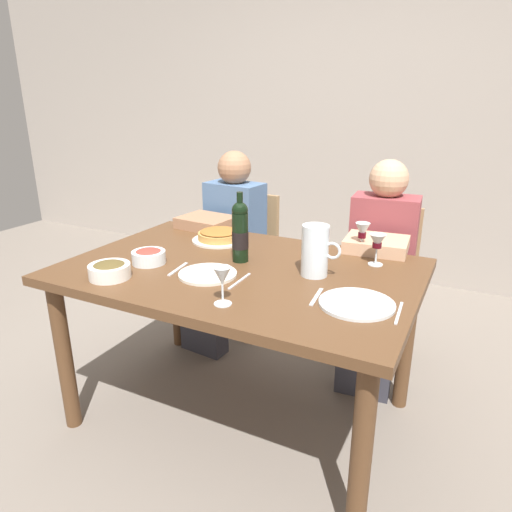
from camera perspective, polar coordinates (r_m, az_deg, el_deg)
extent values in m
plane|color=slate|center=(2.37, -1.79, -18.90)|extent=(8.00, 8.00, 0.00)
cube|color=#A3998E|center=(3.92, 14.18, 17.75)|extent=(8.00, 0.10, 2.80)
cube|color=brown|center=(2.00, -2.01, -1.93)|extent=(1.50, 1.00, 0.04)
cylinder|color=brown|center=(2.27, -22.69, -11.45)|extent=(0.07, 0.07, 0.72)
cylinder|color=brown|center=(1.65, 12.89, -23.12)|extent=(0.07, 0.07, 0.72)
cylinder|color=brown|center=(2.81, -9.84, -4.18)|extent=(0.07, 0.07, 0.72)
cylinder|color=brown|center=(2.34, 18.15, -9.91)|extent=(0.07, 0.07, 0.72)
cylinder|color=black|center=(2.03, -1.97, 2.33)|extent=(0.07, 0.07, 0.22)
sphere|color=black|center=(2.00, -2.01, 5.71)|extent=(0.07, 0.07, 0.07)
cylinder|color=black|center=(1.99, -2.03, 6.95)|extent=(0.03, 0.03, 0.07)
cylinder|color=black|center=(2.04, -1.97, 2.03)|extent=(0.07, 0.07, 0.08)
cylinder|color=silver|center=(1.88, 7.32, 0.67)|extent=(0.11, 0.11, 0.21)
cylinder|color=silver|center=(1.89, 7.27, -0.43)|extent=(0.10, 0.10, 0.13)
torus|color=silver|center=(1.86, 9.46, 0.65)|extent=(0.07, 0.01, 0.07)
cylinder|color=silver|center=(2.36, -4.56, 2.00)|extent=(0.28, 0.28, 0.01)
cylinder|color=#C18E47|center=(2.35, -4.57, 2.52)|extent=(0.22, 0.22, 0.03)
ellipsoid|color=#9E6028|center=(2.35, -4.59, 3.07)|extent=(0.19, 0.19, 0.02)
cylinder|color=silver|center=(2.08, -13.16, -0.15)|extent=(0.15, 0.15, 0.06)
ellipsoid|color=#B2382D|center=(2.08, -13.20, 0.36)|extent=(0.12, 0.12, 0.04)
cylinder|color=white|center=(1.96, -17.69, -1.80)|extent=(0.17, 0.17, 0.06)
ellipsoid|color=brown|center=(1.95, -17.75, -1.25)|extent=(0.14, 0.14, 0.04)
cylinder|color=silver|center=(2.08, 14.58, -1.00)|extent=(0.06, 0.06, 0.00)
cylinder|color=silver|center=(2.07, 14.67, -0.01)|extent=(0.01, 0.01, 0.07)
cone|color=silver|center=(2.05, 14.82, 1.78)|extent=(0.07, 0.07, 0.06)
cylinder|color=#470A14|center=(2.06, 14.78, 1.31)|extent=(0.04, 0.04, 0.02)
cylinder|color=silver|center=(2.21, 12.85, 0.31)|extent=(0.06, 0.06, 0.00)
cylinder|color=silver|center=(2.20, 12.92, 1.25)|extent=(0.01, 0.01, 0.07)
cone|color=silver|center=(2.18, 13.06, 3.07)|extent=(0.07, 0.07, 0.07)
cylinder|color=#470A14|center=(2.18, 13.02, 2.55)|extent=(0.04, 0.04, 0.03)
cylinder|color=silver|center=(1.64, -4.13, -5.93)|extent=(0.06, 0.06, 0.00)
cylinder|color=silver|center=(1.63, -4.16, -4.74)|extent=(0.01, 0.01, 0.07)
cone|color=silver|center=(1.60, -4.22, -2.50)|extent=(0.06, 0.06, 0.07)
cylinder|color=silver|center=(1.67, 12.38, -5.81)|extent=(0.27, 0.27, 0.01)
cylinder|color=silver|center=(1.91, -6.01, -2.25)|extent=(0.24, 0.24, 0.01)
cube|color=silver|center=(1.71, 7.51, -5.04)|extent=(0.03, 0.16, 0.00)
cube|color=silver|center=(1.65, 17.31, -6.76)|extent=(0.02, 0.18, 0.00)
cube|color=silver|center=(1.84, -2.05, -3.13)|extent=(0.01, 0.18, 0.00)
cube|color=silver|center=(1.99, -9.65, -1.61)|extent=(0.04, 0.16, 0.00)
cube|color=#9E7A51|center=(2.96, -2.15, -0.61)|extent=(0.44, 0.44, 0.02)
cube|color=#9E7A51|center=(3.04, -0.21, 4.12)|extent=(0.36, 0.07, 0.40)
cylinder|color=#9E7A51|center=(3.01, -6.61, -5.15)|extent=(0.04, 0.04, 0.45)
cylinder|color=#9E7A51|center=(2.83, -1.19, -6.70)|extent=(0.04, 0.04, 0.45)
cylinder|color=#9E7A51|center=(3.26, -2.87, -3.10)|extent=(0.04, 0.04, 0.45)
cylinder|color=#9E7A51|center=(3.09, 2.31, -4.38)|extent=(0.04, 0.04, 0.45)
cube|color=#4C6B93|center=(2.84, -2.60, 4.09)|extent=(0.36, 0.23, 0.50)
sphere|color=#9E7051|center=(2.78, -2.71, 10.88)|extent=(0.20, 0.20, 0.20)
cube|color=#33333D|center=(2.78, -4.77, -1.78)|extent=(0.34, 0.41, 0.14)
cube|color=#33333D|center=(2.78, -6.50, -7.92)|extent=(0.28, 0.15, 0.40)
cube|color=#9E7051|center=(2.61, -6.15, 4.21)|extent=(0.31, 0.27, 0.06)
cube|color=#9E7A51|center=(2.68, 15.16, -3.40)|extent=(0.43, 0.43, 0.02)
cube|color=#9E7A51|center=(2.79, 16.04, 1.96)|extent=(0.36, 0.06, 0.40)
cylinder|color=#9E7A51|center=(2.65, 10.54, -8.94)|extent=(0.04, 0.04, 0.45)
cylinder|color=#9E7A51|center=(2.62, 17.94, -9.99)|extent=(0.04, 0.04, 0.45)
cylinder|color=#9E7A51|center=(2.95, 11.94, -6.01)|extent=(0.04, 0.04, 0.45)
cylinder|color=#9E7A51|center=(2.92, 18.53, -6.89)|extent=(0.04, 0.04, 0.45)
cube|color=#8E3D42|center=(2.56, 15.47, 1.67)|extent=(0.36, 0.23, 0.50)
sphere|color=tan|center=(2.48, 16.16, 9.18)|extent=(0.20, 0.20, 0.20)
cube|color=#33333D|center=(2.47, 14.39, -5.09)|extent=(0.34, 0.40, 0.14)
cube|color=#33333D|center=(2.46, 13.34, -12.21)|extent=(0.28, 0.14, 0.40)
cube|color=tan|center=(2.27, 14.71, 1.41)|extent=(0.31, 0.26, 0.06)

